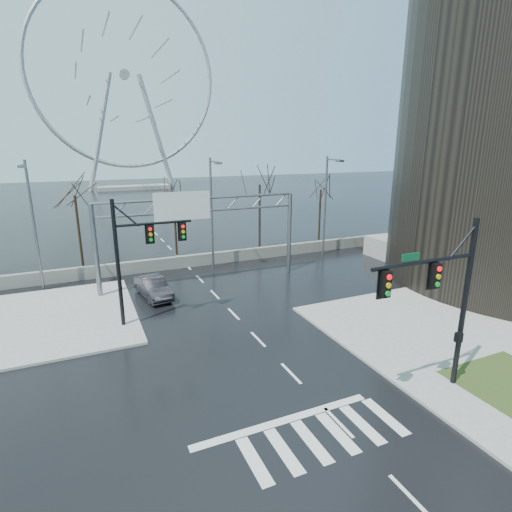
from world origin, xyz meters
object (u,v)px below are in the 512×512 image
signal_mast_far (136,250)px  ferris_wheel (125,83)px  sign_gantry (197,222)px  signal_mast_near (445,293)px  car (153,287)px

signal_mast_far → ferris_wheel: size_ratio=0.16×
sign_gantry → ferris_wheel: ferris_wheel is taller
signal_mast_near → sign_gantry: signal_mast_near is taller
signal_mast_near → ferris_wheel: 101.29m
signal_mast_near → car: signal_mast_near is taller
signal_mast_far → ferris_wheel: ferris_wheel is taller
sign_gantry → ferris_wheel: 82.91m
sign_gantry → ferris_wheel: (5.38, 80.04, 20.95)m
signal_mast_far → sign_gantry: size_ratio=0.49×
signal_mast_near → signal_mast_far: same height
signal_mast_far → car: size_ratio=1.72×
ferris_wheel → car: bearing=-96.5°
signal_mast_near → ferris_wheel: bearing=90.1°
signal_mast_far → sign_gantry: bearing=47.5°
sign_gantry → car: sign_gantry is taller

